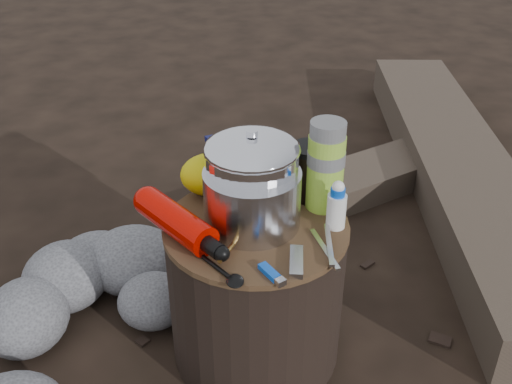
{
  "coord_description": "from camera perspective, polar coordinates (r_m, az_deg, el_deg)",
  "views": [
    {
      "loc": [
        -0.15,
        -1.13,
        1.19
      ],
      "look_at": [
        0.0,
        0.0,
        0.48
      ],
      "focal_mm": 42.66,
      "sensor_mm": 36.0,
      "label": 1
    }
  ],
  "objects": [
    {
      "name": "rock_ring",
      "position": [
        1.57,
        -15.14,
        -14.33
      ],
      "size": [
        0.41,
        0.88,
        0.18
      ],
      "primitive_type": null,
      "color": "slate",
      "rests_on": "ground"
    },
    {
      "name": "foil_windscreen",
      "position": [
        1.36,
        -0.36,
        -0.57
      ],
      "size": [
        0.22,
        0.22,
        0.13
      ],
      "primitive_type": "cylinder",
      "color": "silver",
      "rests_on": "stump"
    },
    {
      "name": "stump",
      "position": [
        1.51,
        -0.0,
        -9.19
      ],
      "size": [
        0.42,
        0.42,
        0.39
      ],
      "primitive_type": "cylinder",
      "color": "black",
      "rests_on": "ground"
    },
    {
      "name": "log_small",
      "position": [
        2.19,
        7.24,
        0.2
      ],
      "size": [
        1.16,
        0.68,
        0.1
      ],
      "primitive_type": "cube",
      "rotation": [
        0.0,
        0.0,
        -1.15
      ],
      "color": "#45382E",
      "rests_on": "ground"
    },
    {
      "name": "squeeze_bottle",
      "position": [
        1.37,
        7.57,
        -1.4
      ],
      "size": [
        0.04,
        0.04,
        0.1
      ],
      "primitive_type": "cylinder",
      "color": "white",
      "rests_on": "stump"
    },
    {
      "name": "stuff_sack",
      "position": [
        1.49,
        -4.27,
        1.66
      ],
      "size": [
        0.15,
        0.12,
        0.1
      ],
      "primitive_type": "ellipsoid",
      "color": "yellow",
      "rests_on": "stump"
    },
    {
      "name": "log_main",
      "position": [
        2.37,
        18.34,
        2.13
      ],
      "size": [
        0.59,
        1.93,
        0.16
      ],
      "primitive_type": "cube",
      "rotation": [
        0.0,
        0.0,
        -0.14
      ],
      "color": "#45382E",
      "rests_on": "ground"
    },
    {
      "name": "food_pouch",
      "position": [
        1.47,
        -2.1,
        2.63
      ],
      "size": [
        0.13,
        0.06,
        0.16
      ],
      "primitive_type": "cube",
      "rotation": [
        0.0,
        0.0,
        0.29
      ],
      "color": "#0C1151",
      "rests_on": "stump"
    },
    {
      "name": "lighter",
      "position": [
        1.25,
        1.29,
        -7.51
      ],
      "size": [
        0.05,
        0.08,
        0.01
      ],
      "primitive_type": "cube",
      "rotation": [
        0.0,
        0.0,
        0.46
      ],
      "color": "blue",
      "rests_on": "stump"
    },
    {
      "name": "pot_grabber",
      "position": [
        1.32,
        6.44,
        -5.23
      ],
      "size": [
        0.04,
        0.15,
        0.01
      ],
      "primitive_type": null,
      "rotation": [
        0.0,
        0.0,
        0.01
      ],
      "color": "silver",
      "rests_on": "stump"
    },
    {
      "name": "camping_pot",
      "position": [
        1.37,
        -0.37,
        1.41
      ],
      "size": [
        0.21,
        0.21,
        0.21
      ],
      "primitive_type": "cylinder",
      "color": "white",
      "rests_on": "stump"
    },
    {
      "name": "thermos",
      "position": [
        1.41,
        6.55,
        2.44
      ],
      "size": [
        0.09,
        0.09,
        0.22
      ],
      "primitive_type": "cylinder",
      "color": "#9FD53C",
      "rests_on": "stump"
    },
    {
      "name": "fuel_bottle",
      "position": [
        1.36,
        -7.51,
        -2.71
      ],
      "size": [
        0.22,
        0.28,
        0.07
      ],
      "primitive_type": null,
      "rotation": [
        0.0,
        0.0,
        0.6
      ],
      "color": "#D10900",
      "rests_on": "stump"
    },
    {
      "name": "travel_mug",
      "position": [
        1.47,
        5.08,
        1.89
      ],
      "size": [
        0.09,
        0.09,
        0.14
      ],
      "primitive_type": "cylinder",
      "color": "black",
      "rests_on": "stump"
    },
    {
      "name": "ground",
      "position": [
        1.65,
        -0.0,
        -14.34
      ],
      "size": [
        60.0,
        60.0,
        0.0
      ],
      "primitive_type": "plane",
      "color": "black",
      "rests_on": "ground"
    },
    {
      "name": "spork",
      "position": [
        1.27,
        -3.91,
        -6.87
      ],
      "size": [
        0.1,
        0.14,
        0.01
      ],
      "primitive_type": null,
      "rotation": [
        0.0,
        0.0,
        0.59
      ],
      "color": "black",
      "rests_on": "stump"
    },
    {
      "name": "multitool",
      "position": [
        1.28,
        3.81,
        -6.54
      ],
      "size": [
        0.05,
        0.1,
        0.01
      ],
      "primitive_type": "cube",
      "rotation": [
        0.0,
        0.0,
        -0.19
      ],
      "color": "silver",
      "rests_on": "stump"
    }
  ]
}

